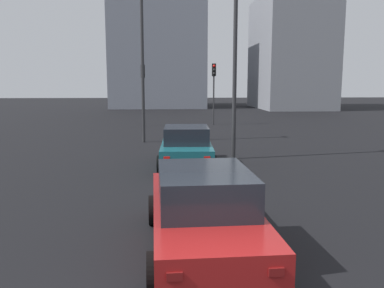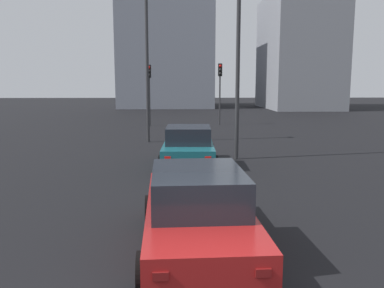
{
  "view_description": "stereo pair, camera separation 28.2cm",
  "coord_description": "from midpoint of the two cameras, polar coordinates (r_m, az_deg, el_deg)",
  "views": [
    {
      "loc": [
        -4.3,
        0.73,
        3.05
      ],
      "look_at": [
        7.12,
        0.07,
        1.31
      ],
      "focal_mm": 37.6,
      "sensor_mm": 36.0,
      "label": 1
    },
    {
      "loc": [
        -4.31,
        0.45,
        3.05
      ],
      "look_at": [
        7.12,
        0.07,
        1.31
      ],
      "focal_mm": 37.6,
      "sensor_mm": 36.0,
      "label": 2
    }
  ],
  "objects": [
    {
      "name": "car_red_second",
      "position": [
        7.32,
        1.8,
        -9.61
      ],
      "size": [
        4.85,
        2.12,
        1.57
      ],
      "rotation": [
        0.0,
        0.0,
        0.04
      ],
      "color": "maroon",
      "rests_on": "ground_plane"
    },
    {
      "name": "traffic_light_near_right",
      "position": [
        28.86,
        -5.81,
        8.7
      ],
      "size": [
        0.32,
        0.29,
        4.31
      ],
      "rotation": [
        0.0,
        0.0,
        3.17
      ],
      "color": "#2D2D30",
      "rests_on": "ground_plane"
    },
    {
      "name": "street_lamp_far",
      "position": [
        20.95,
        -6.02,
        13.71
      ],
      "size": [
        0.56,
        0.36,
        8.49
      ],
      "color": "#2D2D30",
      "rests_on": "ground_plane"
    },
    {
      "name": "street_lamp_kerbside",
      "position": [
        16.18,
        7.08,
        13.65
      ],
      "size": [
        0.56,
        0.36,
        7.64
      ],
      "color": "#2D2D30",
      "rests_on": "ground_plane"
    },
    {
      "name": "car_teal_lead",
      "position": [
        14.73,
        0.03,
        -0.43
      ],
      "size": [
        4.26,
        2.11,
        1.5
      ],
      "rotation": [
        0.0,
        0.0,
        -0.03
      ],
      "color": "#19606B",
      "rests_on": "ground_plane"
    },
    {
      "name": "building_facade_center",
      "position": [
        53.04,
        -3.5,
        13.15
      ],
      "size": [
        11.16,
        11.62,
        14.45
      ],
      "primitive_type": "cube",
      "color": "gray",
      "rests_on": "ground_plane"
    },
    {
      "name": "traffic_light_near_left",
      "position": [
        29.46,
        4.27,
        8.87
      ],
      "size": [
        0.32,
        0.28,
        4.43
      ],
      "rotation": [
        0.0,
        0.0,
        3.16
      ],
      "color": "#2D2D30",
      "rests_on": "ground_plane"
    },
    {
      "name": "building_facade_left",
      "position": [
        51.27,
        15.0,
        12.4
      ],
      "size": [
        12.75,
        7.77,
        13.31
      ],
      "primitive_type": "cube",
      "color": "gray",
      "rests_on": "ground_plane"
    }
  ]
}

